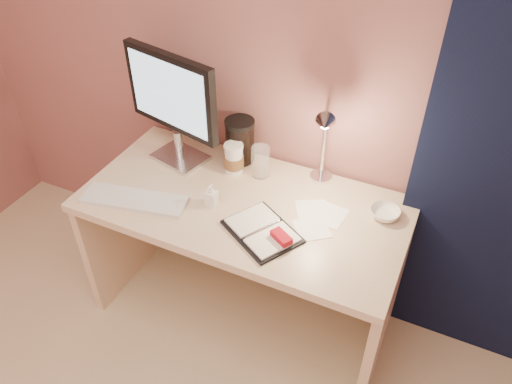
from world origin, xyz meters
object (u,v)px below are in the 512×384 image
at_px(coffee_cup, 234,159).
at_px(keyboard, 134,200).
at_px(planner, 264,231).
at_px(lotion_bottle, 211,195).
at_px(dark_jar, 240,143).
at_px(clear_cup, 260,161).
at_px(desk_lamp, 311,139).
at_px(desk, 251,229).
at_px(bowl, 385,213).
at_px(monitor, 173,99).

bearing_deg(coffee_cup, keyboard, -127.73).
xyz_separation_m(planner, lotion_bottle, (-0.27, 0.07, 0.04)).
bearing_deg(coffee_cup, dark_jar, 100.06).
distance_m(clear_cup, desk_lamp, 0.31).
xyz_separation_m(desk, keyboard, (-0.43, -0.27, 0.24)).
xyz_separation_m(planner, coffee_cup, (-0.29, 0.32, 0.06)).
bearing_deg(clear_cup, bowl, -4.53).
bearing_deg(lotion_bottle, clear_cup, 70.49).
relative_size(bowl, desk_lamp, 0.29).
xyz_separation_m(monitor, bowl, (0.99, 0.00, -0.30)).
distance_m(monitor, dark_jar, 0.37).
bearing_deg(desk, planner, -53.36).
bearing_deg(coffee_cup, desk_lamp, 2.45).
xyz_separation_m(keyboard, planner, (0.59, 0.06, 0.00)).
xyz_separation_m(clear_cup, dark_jar, (-0.14, 0.07, 0.02)).
height_order(monitor, dark_jar, monitor).
height_order(keyboard, lotion_bottle, lotion_bottle).
bearing_deg(monitor, coffee_cup, 17.59).
bearing_deg(monitor, clear_cup, 20.47).
relative_size(planner, lotion_bottle, 3.49).
relative_size(monitor, coffee_cup, 3.65).
height_order(keyboard, dark_jar, dark_jar).
bearing_deg(bowl, keyboard, -160.27).
distance_m(planner, lotion_bottle, 0.29).
relative_size(keyboard, desk_lamp, 1.05).
relative_size(coffee_cup, dark_jar, 0.77).
xyz_separation_m(monitor, planner, (0.58, -0.30, -0.31)).
height_order(monitor, clear_cup, monitor).
height_order(planner, coffee_cup, coffee_cup).
relative_size(desk, desk_lamp, 3.25).
distance_m(desk, planner, 0.36).
height_order(monitor, desk_lamp, monitor).
bearing_deg(monitor, lotion_bottle, -24.00).
bearing_deg(lotion_bottle, keyboard, -158.13).
bearing_deg(keyboard, monitor, 76.40).
distance_m(keyboard, coffee_cup, 0.48).
bearing_deg(dark_jar, desk, -53.18).
bearing_deg(lotion_bottle, desk, 51.96).
xyz_separation_m(monitor, dark_jar, (0.26, 0.12, -0.23)).
distance_m(monitor, coffee_cup, 0.38).
relative_size(monitor, clear_cup, 3.65).
bearing_deg(coffee_cup, monitor, -175.71).
distance_m(planner, desk_lamp, 0.43).
height_order(desk, dark_jar, dark_jar).
bearing_deg(lotion_bottle, planner, -14.15).
xyz_separation_m(monitor, clear_cup, (0.40, 0.05, -0.25)).
height_order(desk, clear_cup, clear_cup).
relative_size(planner, dark_jar, 1.90).
distance_m(desk, coffee_cup, 0.34).
height_order(planner, lotion_bottle, lotion_bottle).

